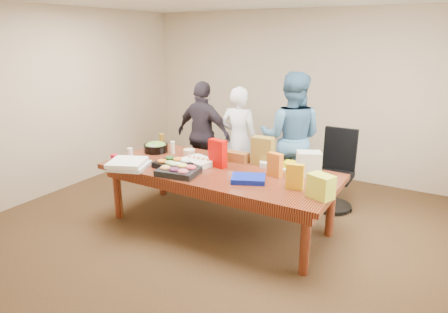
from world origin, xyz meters
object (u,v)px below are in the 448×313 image
Objects in this scene: person_center at (239,140)px; person_right at (291,138)px; office_chair at (334,173)px; sheet_cake at (199,161)px; conference_table at (219,198)px; salad_bowl at (156,148)px.

person_center is 0.87× the size of person_right.
sheet_cake is (-1.38, -1.18, 0.26)m from office_chair.
person_right is 4.68× the size of sheet_cake.
conference_table is at bearing 57.65° from person_right.
office_chair is at bearing 176.89° from person_center.
conference_table is 1.21m from salad_bowl.
conference_table is at bearing 10.64° from sheet_cake.
person_right is 1.87m from salad_bowl.
office_chair is 1.84m from sheet_cake.
office_chair is at bearing 163.92° from person_right.
office_chair is at bearing 48.48° from conference_table.
person_right is at bearing 176.95° from office_chair.
salad_bowl is (-0.81, 0.15, 0.02)m from sheet_cake.
conference_table is 1.76× the size of person_center.
person_center is 1.24m from salad_bowl.
person_right reaches higher than sheet_cake.
person_center reaches higher than salad_bowl.
office_chair is 0.75m from person_right.
person_right reaches higher than conference_table.
salad_bowl reaches higher than sheet_cake.
conference_table is 2.68× the size of office_chair.
person_center is at bearing -178.36° from office_chair.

